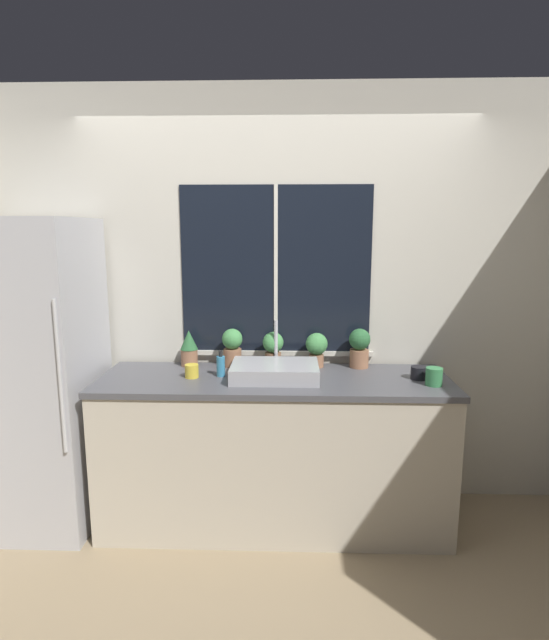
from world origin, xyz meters
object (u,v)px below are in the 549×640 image
(potted_plant_far_left, at_px, (189,348))
(mug_black, at_px, (419,373))
(potted_plant_center, at_px, (273,347))
(soap_bottle, at_px, (221,366))
(potted_plant_far_right, at_px, (359,347))
(mug_yellow, at_px, (192,371))
(mug_green, at_px, (434,377))
(sink, at_px, (275,371))
(potted_plant_right, at_px, (317,347))
(potted_plant_left, at_px, (232,346))
(refrigerator, at_px, (40,375))

(potted_plant_far_left, relative_size, mug_black, 2.55)
(potted_plant_center, relative_size, soap_bottle, 1.44)
(potted_plant_far_right, relative_size, mug_yellow, 3.09)
(potted_plant_far_left, height_order, potted_plant_far_right, potted_plant_far_right)
(potted_plant_center, xyz_separation_m, soap_bottle, (-0.31, -0.23, -0.06))
(mug_green, height_order, mug_yellow, mug_green)
(sink, bearing_deg, mug_yellow, -179.72)
(soap_bottle, bearing_deg, mug_yellow, -168.31)
(potted_plant_right, relative_size, mug_yellow, 2.73)
(potted_plant_center, relative_size, mug_black, 2.47)
(potted_plant_far_left, xyz_separation_m, potted_plant_right, (0.82, 0.00, 0.01))
(potted_plant_far_right, bearing_deg, potted_plant_far_left, 180.00)
(potted_plant_far_right, bearing_deg, potted_plant_left, 180.00)
(refrigerator, xyz_separation_m, potted_plant_right, (1.68, 0.27, 0.13))
(refrigerator, bearing_deg, mug_yellow, 0.08)
(potted_plant_left, bearing_deg, soap_bottle, -100.94)
(refrigerator, distance_m, potted_plant_far_left, 0.90)
(mug_green, bearing_deg, potted_plant_left, 162.76)
(potted_plant_left, xyz_separation_m, soap_bottle, (-0.04, -0.23, -0.06))
(potted_plant_far_right, xyz_separation_m, soap_bottle, (-0.86, -0.23, -0.07))
(refrigerator, relative_size, soap_bottle, 11.92)
(mug_black, bearing_deg, potted_plant_far_left, 169.92)
(sink, bearing_deg, refrigerator, -179.85)
(mug_green, bearing_deg, potted_plant_right, 150.30)
(mug_yellow, bearing_deg, potted_plant_far_right, 14.39)
(soap_bottle, relative_size, mug_green, 1.54)
(refrigerator, distance_m, mug_green, 2.33)
(refrigerator, distance_m, potted_plant_left, 1.18)
(potted_plant_right, height_order, potted_plant_far_right, potted_plant_far_right)
(potted_plant_far_right, bearing_deg, refrigerator, -172.26)
(potted_plant_center, bearing_deg, soap_bottle, -143.29)
(potted_plant_far_left, height_order, potted_plant_right, potted_plant_far_left)
(soap_bottle, bearing_deg, mug_black, -1.08)
(mug_black, bearing_deg, potted_plant_right, 156.93)
(potted_plant_right, bearing_deg, soap_bottle, -158.66)
(refrigerator, distance_m, sink, 1.42)
(potted_plant_left, relative_size, potted_plant_center, 1.09)
(refrigerator, bearing_deg, sink, 0.15)
(refrigerator, distance_m, soap_bottle, 1.10)
(potted_plant_left, height_order, potted_plant_right, potted_plant_left)
(potted_plant_center, height_order, mug_black, potted_plant_center)
(potted_plant_far_left, relative_size, soap_bottle, 1.49)
(sink, distance_m, potted_plant_right, 0.38)
(potted_plant_far_right, bearing_deg, soap_bottle, -165.08)
(mug_yellow, bearing_deg, mug_black, 0.55)
(refrigerator, relative_size, mug_green, 18.34)
(potted_plant_far_right, height_order, soap_bottle, potted_plant_far_right)
(potted_plant_right, bearing_deg, potted_plant_left, 180.00)
(potted_plant_center, height_order, mug_yellow, potted_plant_center)
(refrigerator, height_order, potted_plant_far_right, refrigerator)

